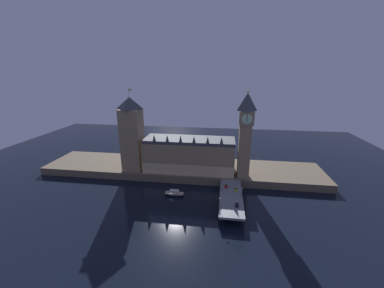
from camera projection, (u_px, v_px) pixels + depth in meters
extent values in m
plane|color=black|center=(171.00, 196.00, 155.70)|extent=(400.00, 400.00, 0.00)
cube|color=brown|center=(182.00, 169.00, 191.75)|extent=(220.00, 42.00, 5.75)
cube|color=#8E7A56|center=(189.00, 156.00, 180.19)|extent=(67.65, 23.47, 22.60)
cube|color=#D5B989|center=(187.00, 171.00, 171.10)|extent=(67.65, 0.20, 8.14)
cube|color=#383D42|center=(189.00, 140.00, 176.49)|extent=(67.65, 21.59, 2.40)
cone|color=#383D42|center=(154.00, 138.00, 169.16)|extent=(2.40, 2.40, 4.97)
cone|color=#383D42|center=(167.00, 138.00, 167.88)|extent=(2.40, 2.40, 4.97)
cone|color=#383D42|center=(180.00, 139.00, 166.61)|extent=(2.40, 2.40, 4.97)
cone|color=#383D42|center=(194.00, 139.00, 165.33)|extent=(2.40, 2.40, 4.97)
cone|color=#383D42|center=(208.00, 140.00, 164.05)|extent=(2.40, 2.40, 4.97)
cone|color=#383D42|center=(222.00, 140.00, 162.78)|extent=(2.40, 2.40, 4.97)
cube|color=#8E7A56|center=(244.00, 151.00, 166.22)|extent=(8.17, 8.17, 38.59)
cube|color=#8E7A56|center=(246.00, 118.00, 159.16)|extent=(9.64, 9.64, 9.23)
cylinder|color=#B7E5B7|center=(247.00, 119.00, 154.48)|extent=(6.68, 0.25, 6.68)
cylinder|color=#B7E5B7|center=(246.00, 116.00, 163.84)|extent=(6.68, 0.25, 6.68)
cylinder|color=#B7E5B7|center=(254.00, 118.00, 158.51)|extent=(0.25, 6.68, 6.68)
cylinder|color=#B7E5B7|center=(239.00, 117.00, 159.81)|extent=(0.25, 6.68, 6.68)
cube|color=black|center=(247.00, 118.00, 154.16)|extent=(0.36, 0.10, 5.01)
pyramid|color=#383D42|center=(247.00, 102.00, 156.02)|extent=(9.64, 9.64, 12.03)
sphere|color=gold|center=(248.00, 91.00, 154.01)|extent=(1.60, 1.60, 1.60)
cube|color=#8E7A56|center=(132.00, 140.00, 179.08)|extent=(14.59, 14.59, 46.90)
pyramid|color=#383D42|center=(130.00, 103.00, 170.88)|extent=(14.89, 14.89, 8.63)
cylinder|color=#99999E|center=(129.00, 93.00, 168.72)|extent=(0.24, 0.24, 6.00)
cube|color=gold|center=(130.00, 90.00, 167.96)|extent=(2.00, 0.08, 1.20)
cube|color=slate|center=(231.00, 197.00, 144.35)|extent=(13.90, 46.00, 1.40)
cube|color=brown|center=(231.00, 208.00, 137.94)|extent=(11.82, 3.20, 4.31)
cube|color=brown|center=(231.00, 195.00, 152.45)|extent=(11.82, 3.20, 4.31)
cube|color=red|center=(226.00, 186.00, 155.35)|extent=(1.93, 3.88, 0.70)
cube|color=black|center=(226.00, 185.00, 155.18)|extent=(1.58, 1.75, 0.45)
cylinder|color=black|center=(225.00, 186.00, 156.67)|extent=(0.22, 0.64, 0.64)
cylinder|color=black|center=(227.00, 186.00, 156.43)|extent=(0.22, 0.64, 0.64)
cylinder|color=black|center=(225.00, 187.00, 154.40)|extent=(0.22, 0.64, 0.64)
cylinder|color=black|center=(228.00, 187.00, 154.16)|extent=(0.22, 0.64, 0.64)
cube|color=black|center=(237.00, 205.00, 133.29)|extent=(1.78, 4.07, 0.82)
cube|color=black|center=(237.00, 204.00, 133.11)|extent=(1.46, 1.83, 0.45)
cylinder|color=black|center=(239.00, 207.00, 132.07)|extent=(0.22, 0.64, 0.64)
cylinder|color=black|center=(236.00, 207.00, 132.29)|extent=(0.22, 0.64, 0.64)
cylinder|color=black|center=(238.00, 204.00, 134.45)|extent=(0.22, 0.64, 0.64)
cylinder|color=black|center=(235.00, 204.00, 134.68)|extent=(0.22, 0.64, 0.64)
cube|color=yellow|center=(236.00, 189.00, 151.12)|extent=(1.72, 4.31, 0.79)
cube|color=black|center=(236.00, 189.00, 150.94)|extent=(1.41, 1.94, 0.45)
cylinder|color=black|center=(237.00, 191.00, 149.82)|extent=(0.22, 0.64, 0.64)
cylinder|color=black|center=(234.00, 191.00, 150.04)|extent=(0.22, 0.64, 0.64)
cylinder|color=black|center=(237.00, 189.00, 152.35)|extent=(0.22, 0.64, 0.64)
cylinder|color=black|center=(234.00, 189.00, 152.56)|extent=(0.22, 0.64, 0.64)
cylinder|color=black|center=(221.00, 208.00, 131.19)|extent=(0.28, 0.28, 0.77)
cylinder|color=navy|center=(221.00, 207.00, 130.99)|extent=(0.38, 0.38, 0.64)
sphere|color=tan|center=(221.00, 206.00, 130.86)|extent=(0.21, 0.21, 0.21)
cylinder|color=black|center=(241.00, 193.00, 146.62)|extent=(0.28, 0.28, 0.82)
cylinder|color=brown|center=(241.00, 192.00, 146.40)|extent=(0.38, 0.38, 0.68)
sphere|color=tan|center=(241.00, 192.00, 146.27)|extent=(0.22, 0.22, 0.22)
cylinder|color=black|center=(221.00, 189.00, 151.60)|extent=(0.28, 0.28, 0.80)
cylinder|color=maroon|center=(221.00, 188.00, 151.38)|extent=(0.38, 0.38, 0.67)
sphere|color=tan|center=(221.00, 188.00, 151.25)|extent=(0.22, 0.22, 0.22)
cylinder|color=#2D3333|center=(220.00, 208.00, 131.00)|extent=(0.56, 0.56, 0.50)
cylinder|color=#2D3333|center=(220.00, 203.00, 130.11)|extent=(0.18, 0.18, 5.50)
sphere|color=#F9E5A3|center=(220.00, 198.00, 129.14)|extent=(0.60, 0.60, 0.60)
sphere|color=#F9E5A3|center=(219.00, 199.00, 129.30)|extent=(0.44, 0.44, 0.44)
sphere|color=#F9E5A3|center=(221.00, 199.00, 129.18)|extent=(0.44, 0.44, 0.44)
cylinder|color=#2D3333|center=(242.00, 196.00, 143.21)|extent=(0.56, 0.56, 0.50)
cylinder|color=#2D3333|center=(242.00, 193.00, 142.45)|extent=(0.18, 0.18, 4.64)
sphere|color=#F9E5A3|center=(242.00, 188.00, 141.60)|extent=(0.60, 0.60, 0.60)
sphere|color=#F9E5A3|center=(242.00, 189.00, 141.76)|extent=(0.44, 0.44, 0.44)
sphere|color=#F9E5A3|center=(243.00, 189.00, 141.64)|extent=(0.44, 0.44, 0.44)
cylinder|color=#2D3333|center=(221.00, 184.00, 158.86)|extent=(0.56, 0.56, 0.50)
cylinder|color=#2D3333|center=(221.00, 180.00, 158.04)|extent=(0.18, 0.18, 5.04)
sphere|color=#F9E5A3|center=(221.00, 176.00, 157.13)|extent=(0.60, 0.60, 0.60)
sphere|color=#F9E5A3|center=(221.00, 177.00, 157.30)|extent=(0.44, 0.44, 0.44)
sphere|color=#F9E5A3|center=(222.00, 177.00, 157.18)|extent=(0.44, 0.44, 0.44)
ellipsoid|color=#28282D|center=(174.00, 194.00, 155.76)|extent=(13.75, 5.15, 1.98)
cube|color=tan|center=(174.00, 193.00, 155.50)|extent=(12.09, 4.16, 0.24)
cube|color=#B7B2A8|center=(174.00, 191.00, 155.17)|extent=(6.21, 3.12, 1.98)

